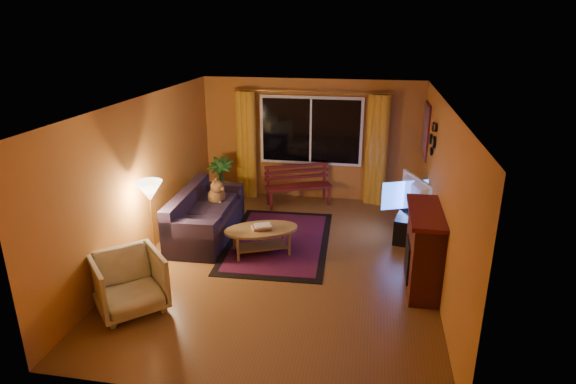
% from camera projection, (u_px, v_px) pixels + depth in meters
% --- Properties ---
extents(floor, '(4.50, 6.00, 0.02)m').
position_uv_depth(floor, '(285.00, 261.00, 7.60)').
color(floor, brown).
rests_on(floor, ground).
extents(ceiling, '(4.50, 6.00, 0.02)m').
position_uv_depth(ceiling, '(284.00, 101.00, 6.75)').
color(ceiling, white).
rests_on(ceiling, ground).
extents(wall_back, '(4.50, 0.02, 2.50)m').
position_uv_depth(wall_back, '(311.00, 140.00, 9.97)').
color(wall_back, '#BD732B').
rests_on(wall_back, ground).
extents(wall_left, '(0.02, 6.00, 2.50)m').
position_uv_depth(wall_left, '(143.00, 178.00, 7.55)').
color(wall_left, '#BD732B').
rests_on(wall_left, ground).
extents(wall_right, '(0.02, 6.00, 2.50)m').
position_uv_depth(wall_right, '(441.00, 195.00, 6.80)').
color(wall_right, '#BD732B').
rests_on(wall_right, ground).
extents(window, '(2.00, 0.02, 1.30)m').
position_uv_depth(window, '(311.00, 131.00, 9.84)').
color(window, black).
rests_on(window, wall_back).
extents(curtain_rod, '(3.20, 0.03, 0.03)m').
position_uv_depth(curtain_rod, '(311.00, 92.00, 9.53)').
color(curtain_rod, '#BF8C3F').
rests_on(curtain_rod, wall_back).
extents(curtain_left, '(0.36, 0.36, 2.24)m').
position_uv_depth(curtain_left, '(246.00, 145.00, 10.11)').
color(curtain_left, gold).
rests_on(curtain_left, ground).
extents(curtain_right, '(0.36, 0.36, 2.24)m').
position_uv_depth(curtain_right, '(376.00, 150.00, 9.67)').
color(curtain_right, gold).
rests_on(curtain_right, ground).
extents(bench, '(1.38, 0.90, 0.40)m').
position_uv_depth(bench, '(298.00, 196.00, 9.84)').
color(bench, '#4F1312').
rests_on(bench, ground).
extents(potted_plant, '(0.58, 0.58, 0.96)m').
position_uv_depth(potted_plant, '(220.00, 181.00, 9.88)').
color(potted_plant, '#235B1E').
rests_on(potted_plant, ground).
extents(sofa, '(0.95, 2.07, 0.82)m').
position_uv_depth(sofa, '(206.00, 214.00, 8.36)').
color(sofa, black).
rests_on(sofa, ground).
extents(dog, '(0.42, 0.52, 0.50)m').
position_uv_depth(dog, '(216.00, 192.00, 8.69)').
color(dog, brown).
rests_on(dog, sofa).
extents(armchair, '(1.13, 1.13, 0.85)m').
position_uv_depth(armchair, '(129.00, 280.00, 6.19)').
color(armchair, beige).
rests_on(armchair, ground).
extents(floor_lamp, '(0.24, 0.24, 1.32)m').
position_uv_depth(floor_lamp, '(153.00, 224.00, 7.32)').
color(floor_lamp, '#BF8C3F').
rests_on(floor_lamp, ground).
extents(rug, '(1.80, 2.74, 0.02)m').
position_uv_depth(rug, '(279.00, 241.00, 8.26)').
color(rug, maroon).
rests_on(rug, ground).
extents(coffee_table, '(1.58, 1.58, 0.44)m').
position_uv_depth(coffee_table, '(261.00, 241.00, 7.78)').
color(coffee_table, olive).
rests_on(coffee_table, ground).
extents(tv_console, '(0.56, 1.11, 0.44)m').
position_uv_depth(tv_console, '(408.00, 223.00, 8.44)').
color(tv_console, black).
rests_on(tv_console, ground).
extents(television, '(0.54, 1.04, 0.62)m').
position_uv_depth(television, '(411.00, 195.00, 8.26)').
color(television, black).
rests_on(television, tv_console).
extents(fireplace, '(0.40, 1.20, 1.10)m').
position_uv_depth(fireplace, '(424.00, 251.00, 6.70)').
color(fireplace, maroon).
rests_on(fireplace, ground).
extents(mirror_cluster, '(0.06, 0.60, 0.56)m').
position_uv_depth(mirror_cluster, '(432.00, 136.00, 7.83)').
color(mirror_cluster, black).
rests_on(mirror_cluster, wall_right).
extents(painting, '(0.04, 0.76, 0.96)m').
position_uv_depth(painting, '(425.00, 131.00, 8.95)').
color(painting, '#CF5517').
rests_on(painting, wall_right).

